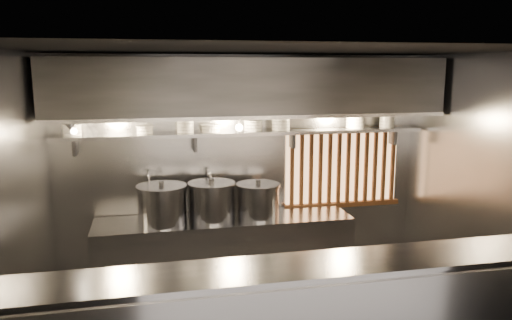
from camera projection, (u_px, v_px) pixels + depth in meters
name	position (u px, v px, depth m)	size (l,w,h in m)	color
ceiling	(274.00, 50.00, 4.50)	(4.50, 4.50, 0.00)	black
wall_back	(243.00, 169.00, 6.19)	(4.50, 4.50, 0.00)	gray
wall_left	(19.00, 215.00, 4.28)	(3.00, 3.00, 0.00)	gray
wall_right	(481.00, 188.00, 5.22)	(3.00, 3.00, 0.00)	gray
cooking_bench	(225.00, 254.00, 5.95)	(3.00, 0.70, 0.90)	gray
bowl_shelf	(246.00, 133.00, 5.93)	(4.40, 0.34, 0.04)	gray
exhaust_hood	(249.00, 87.00, 5.62)	(4.40, 0.81, 0.65)	#2D2D30
wood_screen	(343.00, 167.00, 6.42)	(1.56, 0.09, 1.04)	#FFB872
faucet_left	(149.00, 184.00, 5.84)	(0.04, 0.30, 0.50)	silver
faucet_right	(208.00, 181.00, 5.99)	(0.04, 0.30, 0.50)	silver
heat_lamp	(71.00, 125.00, 5.05)	(0.25, 0.35, 0.20)	gray
pendant_bulb	(239.00, 127.00, 5.78)	(0.09, 0.09, 0.19)	#2D2D30
stock_pot_left	(162.00, 204.00, 5.63)	(0.62, 0.62, 0.48)	gray
stock_pot_mid	(212.00, 201.00, 5.78)	(0.73, 0.73, 0.48)	gray
stock_pot_right	(258.00, 200.00, 5.88)	(0.58, 0.58, 0.44)	gray
bowl_stack_0	(72.00, 130.00, 5.50)	(0.22, 0.22, 0.13)	white
bowl_stack_1	(145.00, 130.00, 5.67)	(0.20, 0.20, 0.09)	white
bowl_stack_2	(185.00, 126.00, 5.76)	(0.21, 0.21, 0.17)	white
bowl_stack_3	(211.00, 128.00, 5.83)	(0.24, 0.24, 0.09)	white
bowl_stack_4	(253.00, 126.00, 5.94)	(0.23, 0.23, 0.13)	white
bowl_stack_5	(281.00, 123.00, 6.00)	(0.23, 0.23, 0.17)	white
bowl_stack_6	(355.00, 121.00, 6.20)	(0.24, 0.24, 0.17)	white
bowl_stack_7	(387.00, 121.00, 6.30)	(0.20, 0.20, 0.17)	white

